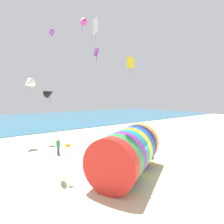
{
  "coord_description": "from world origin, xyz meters",
  "views": [
    {
      "loc": [
        -8.84,
        -9.07,
        5.89
      ],
      "look_at": [
        -0.11,
        2.75,
        4.7
      ],
      "focal_mm": 28.0,
      "sensor_mm": 36.0,
      "label": 1
    }
  ],
  "objects_px": {
    "giant_inflatable_tube": "(128,152)",
    "kite_white_delta": "(28,84)",
    "kite_purple_parafoil": "(52,32)",
    "kite_magenta_delta": "(82,21)",
    "kite_yellow_diamond": "(131,63)",
    "beach_flag": "(69,147)",
    "bystander_near_water": "(58,146)",
    "kite_handler": "(149,146)",
    "bystander_mid_beach": "(128,137)",
    "kite_black_delta": "(50,93)",
    "kite_purple_diamond": "(96,52)",
    "kite_white_diamond": "(95,26)",
    "cooler_box": "(151,157)"
  },
  "relations": [
    {
      "from": "giant_inflatable_tube",
      "to": "kite_white_delta",
      "type": "height_order",
      "value": "kite_white_delta"
    },
    {
      "from": "kite_purple_parafoil",
      "to": "kite_magenta_delta",
      "type": "xyz_separation_m",
      "value": [
        4.89,
        3.97,
        3.47
      ]
    },
    {
      "from": "kite_yellow_diamond",
      "to": "beach_flag",
      "type": "xyz_separation_m",
      "value": [
        -8.01,
        -2.41,
        -7.15
      ]
    },
    {
      "from": "kite_purple_parafoil",
      "to": "bystander_near_water",
      "type": "relative_size",
      "value": 0.79
    },
    {
      "from": "kite_handler",
      "to": "kite_purple_parafoil",
      "type": "distance_m",
      "value": 14.21
    },
    {
      "from": "bystander_mid_beach",
      "to": "giant_inflatable_tube",
      "type": "bearing_deg",
      "value": -131.94
    },
    {
      "from": "kite_black_delta",
      "to": "bystander_mid_beach",
      "type": "bearing_deg",
      "value": -41.92
    },
    {
      "from": "giant_inflatable_tube",
      "to": "bystander_mid_beach",
      "type": "xyz_separation_m",
      "value": [
        5.99,
        6.67,
        -0.91
      ]
    },
    {
      "from": "kite_purple_diamond",
      "to": "bystander_mid_beach",
      "type": "xyz_separation_m",
      "value": [
        6.02,
        2.24,
        -9.27
      ]
    },
    {
      "from": "kite_white_diamond",
      "to": "kite_magenta_delta",
      "type": "bearing_deg",
      "value": 101.99
    },
    {
      "from": "kite_handler",
      "to": "kite_white_diamond",
      "type": "distance_m",
      "value": 14.36
    },
    {
      "from": "kite_black_delta",
      "to": "bystander_mid_beach",
      "type": "height_order",
      "value": "kite_black_delta"
    },
    {
      "from": "kite_purple_parafoil",
      "to": "kite_magenta_delta",
      "type": "bearing_deg",
      "value": 39.09
    },
    {
      "from": "kite_yellow_diamond",
      "to": "cooler_box",
      "type": "bearing_deg",
      "value": -86.56
    },
    {
      "from": "kite_black_delta",
      "to": "beach_flag",
      "type": "bearing_deg",
      "value": -101.29
    },
    {
      "from": "kite_white_diamond",
      "to": "cooler_box",
      "type": "xyz_separation_m",
      "value": [
        2.48,
        -6.16,
        -13.68
      ]
    },
    {
      "from": "kite_purple_parafoil",
      "to": "kite_yellow_diamond",
      "type": "height_order",
      "value": "kite_purple_parafoil"
    },
    {
      "from": "kite_handler",
      "to": "kite_magenta_delta",
      "type": "height_order",
      "value": "kite_magenta_delta"
    },
    {
      "from": "kite_white_delta",
      "to": "kite_white_diamond",
      "type": "relative_size",
      "value": 0.9
    },
    {
      "from": "kite_handler",
      "to": "bystander_near_water",
      "type": "relative_size",
      "value": 1.0
    },
    {
      "from": "kite_black_delta",
      "to": "kite_white_diamond",
      "type": "distance_m",
      "value": 10.11
    },
    {
      "from": "kite_purple_parafoil",
      "to": "cooler_box",
      "type": "distance_m",
      "value": 14.53
    },
    {
      "from": "kite_magenta_delta",
      "to": "kite_white_delta",
      "type": "bearing_deg",
      "value": 143.32
    },
    {
      "from": "kite_white_delta",
      "to": "cooler_box",
      "type": "distance_m",
      "value": 16.76
    },
    {
      "from": "kite_purple_diamond",
      "to": "kite_yellow_diamond",
      "type": "height_order",
      "value": "kite_purple_diamond"
    },
    {
      "from": "kite_black_delta",
      "to": "kite_purple_parafoil",
      "type": "xyz_separation_m",
      "value": [
        -2.03,
        -7.81,
        4.98
      ]
    },
    {
      "from": "giant_inflatable_tube",
      "to": "beach_flag",
      "type": "distance_m",
      "value": 4.43
    },
    {
      "from": "bystander_near_water",
      "to": "cooler_box",
      "type": "relative_size",
      "value": 3.24
    },
    {
      "from": "beach_flag",
      "to": "kite_magenta_delta",
      "type": "bearing_deg",
      "value": 56.9
    },
    {
      "from": "kite_white_delta",
      "to": "kite_purple_parafoil",
      "type": "height_order",
      "value": "kite_purple_parafoil"
    },
    {
      "from": "kite_black_delta",
      "to": "kite_white_delta",
      "type": "relative_size",
      "value": 0.94
    },
    {
      "from": "kite_white_diamond",
      "to": "beach_flag",
      "type": "height_order",
      "value": "kite_white_diamond"
    },
    {
      "from": "kite_magenta_delta",
      "to": "cooler_box",
      "type": "height_order",
      "value": "kite_magenta_delta"
    },
    {
      "from": "kite_magenta_delta",
      "to": "bystander_mid_beach",
      "type": "distance_m",
      "value": 15.26
    },
    {
      "from": "kite_black_delta",
      "to": "kite_handler",
      "type": "bearing_deg",
      "value": -59.3
    },
    {
      "from": "beach_flag",
      "to": "bystander_near_water",
      "type": "bearing_deg",
      "value": 77.55
    },
    {
      "from": "giant_inflatable_tube",
      "to": "beach_flag",
      "type": "height_order",
      "value": "giant_inflatable_tube"
    },
    {
      "from": "giant_inflatable_tube",
      "to": "bystander_near_water",
      "type": "distance_m",
      "value": 8.29
    },
    {
      "from": "kite_black_delta",
      "to": "kite_purple_parafoil",
      "type": "distance_m",
      "value": 9.48
    },
    {
      "from": "kite_black_delta",
      "to": "kite_white_delta",
      "type": "bearing_deg",
      "value": 176.17
    },
    {
      "from": "kite_handler",
      "to": "kite_white_delta",
      "type": "bearing_deg",
      "value": 128.87
    },
    {
      "from": "kite_yellow_diamond",
      "to": "beach_flag",
      "type": "relative_size",
      "value": 0.71
    },
    {
      "from": "giant_inflatable_tube",
      "to": "cooler_box",
      "type": "xyz_separation_m",
      "value": [
        4.16,
        1.23,
        -1.57
      ]
    },
    {
      "from": "kite_white_delta",
      "to": "bystander_near_water",
      "type": "xyz_separation_m",
      "value": [
        1.51,
        -5.92,
        -6.77
      ]
    },
    {
      "from": "kite_magenta_delta",
      "to": "kite_black_delta",
      "type": "bearing_deg",
      "value": 126.63
    },
    {
      "from": "giant_inflatable_tube",
      "to": "kite_purple_parafoil",
      "type": "relative_size",
      "value": 5.84
    },
    {
      "from": "kite_yellow_diamond",
      "to": "kite_purple_diamond",
      "type": "bearing_deg",
      "value": 175.6
    },
    {
      "from": "kite_black_delta",
      "to": "kite_white_diamond",
      "type": "bearing_deg",
      "value": -61.46
    },
    {
      "from": "kite_purple_diamond",
      "to": "kite_white_diamond",
      "type": "height_order",
      "value": "kite_white_diamond"
    },
    {
      "from": "kite_white_diamond",
      "to": "kite_purple_parafoil",
      "type": "height_order",
      "value": "kite_white_diamond"
    }
  ]
}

